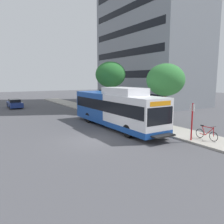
# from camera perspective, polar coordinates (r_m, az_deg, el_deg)

# --- Properties ---
(ground_plane) EXTENTS (120.00, 120.00, 0.00)m
(ground_plane) POSITION_cam_1_polar(r_m,az_deg,el_deg) (23.28, -14.16, -2.55)
(ground_plane) COLOR #4C4C51
(sidewalk_curb) EXTENTS (3.00, 56.00, 0.14)m
(sidewalk_curb) POSITION_cam_1_polar(r_m,az_deg,el_deg) (24.53, 3.08, -1.58)
(sidewalk_curb) COLOR #A8A399
(sidewalk_curb) RESTS_ON ground
(transit_bus) EXTENTS (2.58, 12.25, 3.65)m
(transit_bus) POSITION_cam_1_polar(r_m,az_deg,el_deg) (19.94, 0.90, 0.84)
(transit_bus) COLOR white
(transit_bus) RESTS_ON ground
(bus_stop_sign_pole) EXTENTS (0.10, 0.36, 2.60)m
(bus_stop_sign_pole) POSITION_cam_1_polar(r_m,az_deg,el_deg) (16.20, 19.96, -1.67)
(bus_stop_sign_pole) COLOR red
(bus_stop_sign_pole) RESTS_ON sidewalk_curb
(bicycle_parked) EXTENTS (0.52, 1.76, 1.02)m
(bicycle_parked) POSITION_cam_1_polar(r_m,az_deg,el_deg) (16.97, 23.23, -5.16)
(bicycle_parked) COLOR black
(bicycle_parked) RESTS_ON sidewalk_curb
(street_tree_near_stop) EXTENTS (3.46, 3.46, 5.62)m
(street_tree_near_stop) POSITION_cam_1_polar(r_m,az_deg,el_deg) (20.89, 13.64, 8.03)
(street_tree_near_stop) COLOR #4C3823
(street_tree_near_stop) RESTS_ON sidewalk_curb
(street_tree_mid_block) EXTENTS (3.83, 3.83, 6.42)m
(street_tree_mid_block) POSITION_cam_1_polar(r_m,az_deg,el_deg) (28.57, -0.40, 9.62)
(street_tree_mid_block) COLOR #4C3823
(street_tree_mid_block) RESTS_ON sidewalk_curb
(parked_car_far_lane) EXTENTS (1.80, 4.50, 1.33)m
(parked_car_far_lane) POSITION_cam_1_polar(r_m,az_deg,el_deg) (36.81, -23.84, 2.03)
(parked_car_far_lane) COLOR navy
(parked_car_far_lane) RESTS_ON ground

